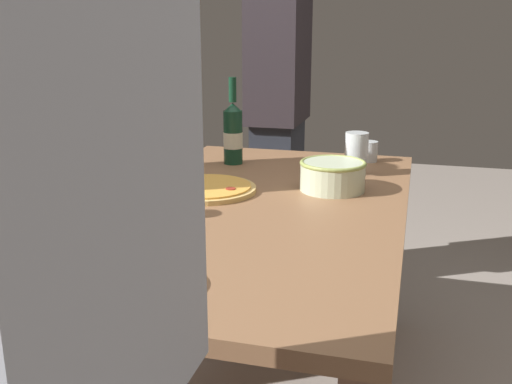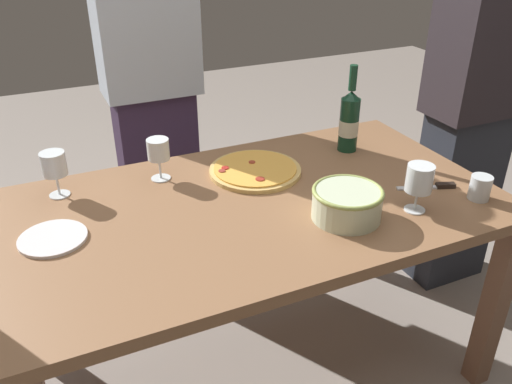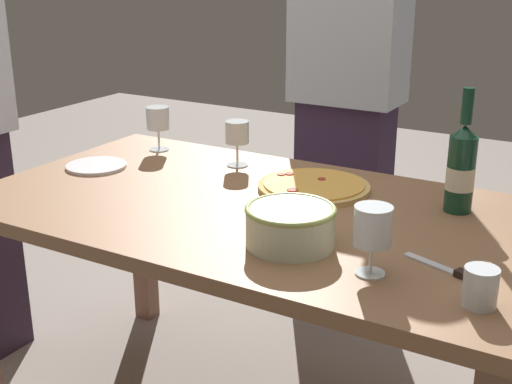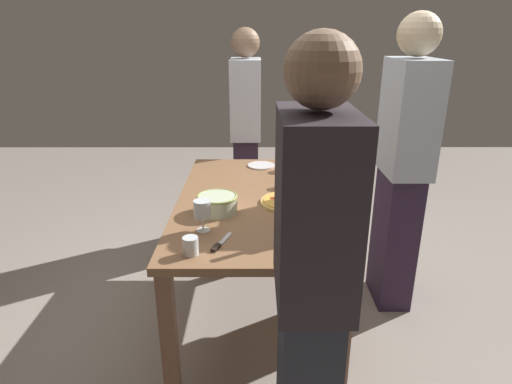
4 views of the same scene
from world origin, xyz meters
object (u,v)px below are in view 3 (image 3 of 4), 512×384
at_px(wine_glass_far_left, 158,119).
at_px(side_plate, 96,166).
at_px(pizza, 314,186).
at_px(wine_glass_near_pizza, 373,227).
at_px(wine_bottle, 461,168).
at_px(pizza_knife, 453,271).
at_px(person_guest_left, 347,92).
at_px(dining_table, 256,235).
at_px(serving_bowl, 290,224).
at_px(cup_amber, 480,287).
at_px(wine_glass_by_bottle, 237,134).

xyz_separation_m(wine_glass_far_left, side_plate, (-0.05, -0.27, -0.11)).
distance_m(pizza, wine_glass_near_pizza, 0.58).
height_order(pizza, wine_bottle, wine_bottle).
distance_m(pizza_knife, person_guest_left, 1.27).
height_order(dining_table, pizza_knife, pizza_knife).
bearing_deg(dining_table, side_plate, 176.19).
distance_m(side_plate, person_guest_left, 1.00).
relative_size(serving_bowl, cup_amber, 2.69).
bearing_deg(wine_glass_near_pizza, wine_bottle, 82.81).
height_order(serving_bowl, cup_amber, serving_bowl).
height_order(wine_glass_far_left, side_plate, wine_glass_far_left).
distance_m(wine_glass_near_pizza, pizza_knife, 0.21).
bearing_deg(cup_amber, wine_glass_near_pizza, 173.67).
distance_m(wine_glass_far_left, person_guest_left, 0.74).
xyz_separation_m(dining_table, person_guest_left, (-0.11, 0.88, 0.25)).
xyz_separation_m(wine_glass_far_left, pizza_knife, (1.17, -0.48, -0.11)).
bearing_deg(pizza_knife, pizza, 144.81).
bearing_deg(wine_glass_near_pizza, pizza, 127.97).
bearing_deg(wine_bottle, side_plate, -170.50).
height_order(dining_table, wine_glass_far_left, wine_glass_far_left).
distance_m(dining_table, pizza, 0.24).
bearing_deg(serving_bowl, person_guest_left, 106.39).
bearing_deg(wine_glass_far_left, wine_glass_near_pizza, -29.21).
xyz_separation_m(pizza, cup_amber, (0.59, -0.48, 0.03)).
xyz_separation_m(wine_bottle, person_guest_left, (-0.60, 0.65, 0.03)).
bearing_deg(side_plate, dining_table, -3.81).
xyz_separation_m(dining_table, wine_glass_far_left, (-0.58, 0.31, 0.20)).
bearing_deg(wine_glass_by_bottle, pizza, -16.28).
height_order(serving_bowl, pizza_knife, serving_bowl).
bearing_deg(person_guest_left, serving_bowl, 9.53).
relative_size(wine_bottle, wine_glass_far_left, 2.17).
bearing_deg(dining_table, person_guest_left, 96.87).
bearing_deg(serving_bowl, wine_glass_near_pizza, -13.15).
bearing_deg(pizza, side_plate, -167.89).
bearing_deg(pizza_knife, wine_glass_far_left, 157.90).
bearing_deg(wine_glass_far_left, wine_glass_by_bottle, -3.76).
bearing_deg(pizza, wine_glass_far_left, 170.02).
height_order(wine_bottle, pizza_knife, wine_bottle).
xyz_separation_m(dining_table, cup_amber, (0.68, -0.28, 0.13)).
bearing_deg(dining_table, wine_glass_by_bottle, 129.52).
height_order(wine_glass_far_left, pizza_knife, wine_glass_far_left).
distance_m(wine_bottle, side_plate, 1.15).
xyz_separation_m(wine_bottle, wine_glass_by_bottle, (-0.74, 0.06, -0.01)).
xyz_separation_m(wine_glass_by_bottle, person_guest_left, (0.13, 0.59, 0.05)).
distance_m(wine_glass_near_pizza, side_plate, 1.11).
relative_size(wine_glass_near_pizza, person_guest_left, 0.09).
distance_m(wine_glass_by_bottle, pizza_knife, 0.95).
distance_m(wine_bottle, cup_amber, 0.55).
bearing_deg(dining_table, wine_glass_far_left, 151.70).
bearing_deg(cup_amber, pizza, 141.08).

